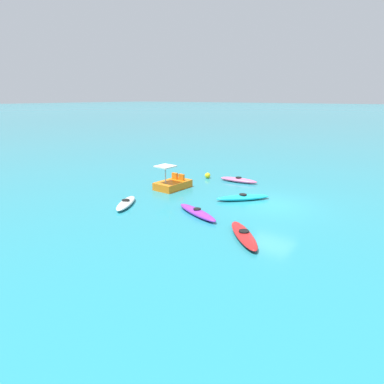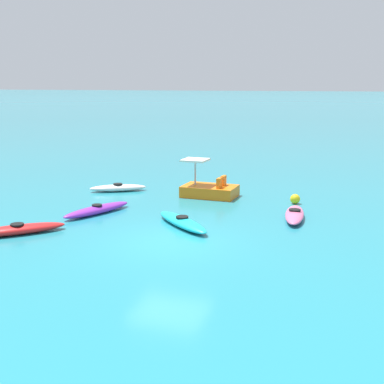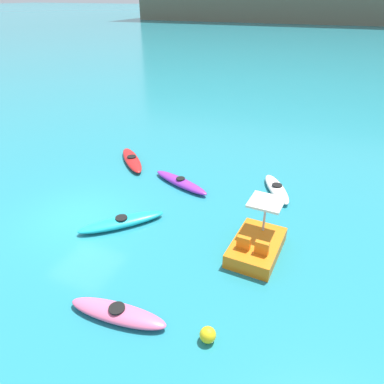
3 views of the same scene
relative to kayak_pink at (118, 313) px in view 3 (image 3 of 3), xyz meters
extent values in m
plane|color=teal|center=(-4.17, 3.52, -0.16)|extent=(600.00, 600.00, 0.00)
ellipsoid|color=pink|center=(0.00, 0.00, 0.00)|extent=(2.88, 0.95, 0.32)
cylinder|color=black|center=(0.00, 0.00, 0.18)|extent=(0.48, 0.48, 0.05)
ellipsoid|color=#19B7C6|center=(-2.30, 3.73, 0.00)|extent=(2.76, 2.88, 0.32)
cylinder|color=black|center=(-2.30, 3.73, 0.18)|extent=(0.64, 0.64, 0.05)
ellipsoid|color=red|center=(-4.97, 8.76, 0.00)|extent=(2.74, 2.82, 0.32)
cylinder|color=black|center=(-4.97, 8.76, 0.18)|extent=(0.64, 0.64, 0.05)
ellipsoid|color=purple|center=(-1.60, 7.52, 0.00)|extent=(3.23, 1.77, 0.32)
cylinder|color=black|center=(-1.60, 7.52, 0.18)|extent=(0.52, 0.52, 0.05)
ellipsoid|color=white|center=(2.57, 8.63, 0.00)|extent=(1.88, 2.66, 0.32)
cylinder|color=black|center=(2.57, 8.63, 0.18)|extent=(0.59, 0.59, 0.05)
cube|color=orange|center=(2.78, 4.15, 0.09)|extent=(1.62, 2.47, 0.50)
cube|color=orange|center=(2.45, 3.61, 0.56)|extent=(0.45, 0.18, 0.44)
cube|color=orange|center=(3.05, 3.58, 0.56)|extent=(0.45, 0.18, 0.44)
cylinder|color=#B2B2B7|center=(2.81, 4.84, 0.89)|extent=(0.08, 0.08, 1.10)
cube|color=silver|center=(2.81, 4.84, 1.48)|extent=(1.15, 1.15, 0.08)
sphere|color=yellow|center=(2.51, 0.28, 0.05)|extent=(0.42, 0.42, 0.42)
camera|label=1|loc=(-11.05, 21.02, 5.83)|focal=31.20mm
camera|label=2|loc=(-19.31, -2.12, 4.92)|focal=48.44mm
camera|label=3|loc=(4.44, -5.24, 7.51)|focal=32.64mm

